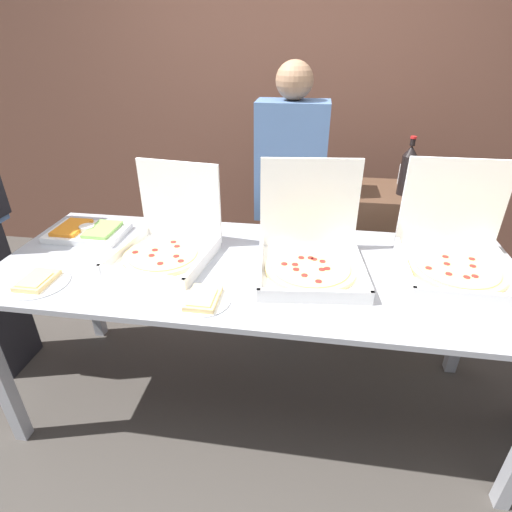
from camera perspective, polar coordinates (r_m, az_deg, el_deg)
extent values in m
plane|color=#423D38|center=(2.36, 0.00, -19.74)|extent=(16.00, 16.00, 0.00)
cube|color=brown|center=(3.27, 4.79, 22.31)|extent=(10.00, 0.06, 2.80)
cube|color=#A8AAB2|center=(1.81, 0.00, -1.73)|extent=(2.35, 0.90, 0.02)
cube|color=#A8AAB2|center=(2.23, -32.78, -14.08)|extent=(0.06, 0.06, 0.83)
cube|color=#A8AAB2|center=(2.73, -22.70, -3.34)|extent=(0.06, 0.06, 0.83)
cube|color=#A8AAB2|center=(2.53, 27.80, -7.27)|extent=(0.06, 0.06, 0.83)
cube|color=white|center=(1.88, -13.07, -0.49)|extent=(0.46, 0.46, 0.02)
cube|color=white|center=(1.72, -16.22, -2.71)|extent=(0.41, 0.07, 0.04)
cube|color=white|center=(1.97, -18.23, 1.07)|extent=(0.07, 0.41, 0.04)
cube|color=white|center=(1.79, -7.59, -0.54)|extent=(0.07, 0.41, 0.04)
cube|color=white|center=(1.97, -10.82, 7.67)|extent=(0.41, 0.07, 0.39)
cylinder|color=#E5C17A|center=(1.87, -13.13, 0.01)|extent=(0.36, 0.36, 0.02)
cylinder|color=#F4D67F|center=(1.87, -13.17, 0.31)|extent=(0.31, 0.31, 0.00)
cylinder|color=maroon|center=(1.83, -11.33, -0.02)|extent=(0.03, 0.03, 0.00)
cylinder|color=maroon|center=(1.92, -11.23, 1.39)|extent=(0.03, 0.03, 0.00)
cylinder|color=maroon|center=(1.96, -11.72, 1.98)|extent=(0.03, 0.03, 0.00)
cylinder|color=maroon|center=(1.90, -14.23, 0.86)|extent=(0.03, 0.03, 0.00)
cylinder|color=maroon|center=(1.91, -16.88, 0.53)|extent=(0.03, 0.03, 0.00)
cylinder|color=maroon|center=(1.86, -14.70, 0.09)|extent=(0.03, 0.03, 0.00)
cylinder|color=maroon|center=(1.79, -13.52, -1.04)|extent=(0.03, 0.03, 0.00)
cylinder|color=maroon|center=(1.79, -10.69, -0.70)|extent=(0.03, 0.03, 0.00)
cube|color=white|center=(1.75, 7.72, -2.30)|extent=(0.50, 0.50, 0.02)
cube|color=white|center=(1.55, 8.41, -5.49)|extent=(0.45, 0.06, 0.04)
cube|color=white|center=(1.73, 0.62, -1.31)|extent=(0.06, 0.45, 0.04)
cube|color=white|center=(1.77, 14.79, -1.56)|extent=(0.06, 0.45, 0.04)
cube|color=white|center=(1.86, 7.62, 7.34)|extent=(0.45, 0.06, 0.43)
cylinder|color=#E5C17A|center=(1.74, 7.77, -1.76)|extent=(0.40, 0.40, 0.02)
cylinder|color=#F4D67F|center=(1.74, 7.79, -1.45)|extent=(0.34, 0.34, 0.00)
cylinder|color=maroon|center=(1.73, 10.14, -1.76)|extent=(0.03, 0.03, 0.00)
cylinder|color=maroon|center=(1.78, 9.48, -0.76)|extent=(0.03, 0.03, 0.00)
cylinder|color=maroon|center=(1.79, 8.30, -0.45)|extent=(0.03, 0.03, 0.00)
cylinder|color=maroon|center=(1.80, 7.82, -0.26)|extent=(0.03, 0.03, 0.00)
cylinder|color=maroon|center=(1.79, 6.48, -0.23)|extent=(0.03, 0.03, 0.00)
cylinder|color=maroon|center=(1.74, 5.60, -1.22)|extent=(0.03, 0.03, 0.00)
cylinder|color=maroon|center=(1.74, 4.06, -1.13)|extent=(0.03, 0.03, 0.00)
cylinder|color=maroon|center=(1.70, 5.75, -1.90)|extent=(0.03, 0.03, 0.00)
cylinder|color=maroon|center=(1.66, 6.93, -2.75)|extent=(0.03, 0.03, 0.00)
cylinder|color=maroon|center=(1.63, 8.92, -3.60)|extent=(0.03, 0.03, 0.00)
cylinder|color=maroon|center=(1.72, 9.40, -1.90)|extent=(0.03, 0.03, 0.00)
cube|color=white|center=(1.93, 26.61, -2.23)|extent=(0.45, 0.45, 0.02)
cube|color=white|center=(1.74, 28.64, -5.04)|extent=(0.45, 0.02, 0.04)
cube|color=white|center=(1.86, 20.46, -1.02)|extent=(0.02, 0.45, 0.04)
cube|color=white|center=(2.00, 32.69, -1.86)|extent=(0.02, 0.45, 0.04)
cube|color=white|center=(2.04, 26.30, 6.55)|extent=(0.45, 0.02, 0.43)
cylinder|color=#E5C17A|center=(1.92, 26.73, -1.75)|extent=(0.40, 0.40, 0.02)
cylinder|color=#F4D67F|center=(1.92, 26.80, -1.46)|extent=(0.34, 0.34, 0.00)
cylinder|color=maroon|center=(1.95, 28.57, -1.26)|extent=(0.03, 0.03, 0.00)
cylinder|color=maroon|center=(2.01, 28.46, -0.37)|extent=(0.03, 0.03, 0.00)
cylinder|color=maroon|center=(1.98, 25.44, -0.08)|extent=(0.03, 0.03, 0.00)
cylinder|color=maroon|center=(1.92, 25.61, -1.02)|extent=(0.03, 0.03, 0.00)
cylinder|color=maroon|center=(1.86, 23.42, -1.58)|extent=(0.03, 0.03, 0.00)
cylinder|color=maroon|center=(1.85, 25.84, -2.31)|extent=(0.03, 0.03, 0.00)
cylinder|color=maroon|center=(1.85, 27.89, -2.68)|extent=(0.03, 0.03, 0.00)
cylinder|color=maroon|center=(1.88, 28.81, -2.54)|extent=(0.03, 0.03, 0.00)
cylinder|color=white|center=(1.91, -28.69, -3.41)|extent=(0.25, 0.25, 0.01)
cube|color=#E5C17A|center=(1.90, -28.78, -3.08)|extent=(0.12, 0.17, 0.02)
cube|color=#F4D67F|center=(1.89, -29.07, -2.97)|extent=(0.09, 0.12, 0.01)
cylinder|color=white|center=(1.58, -7.53, -6.38)|extent=(0.21, 0.21, 0.01)
cube|color=#E5C17A|center=(1.57, -7.56, -5.99)|extent=(0.12, 0.17, 0.02)
cube|color=#F4D67F|center=(1.56, -7.71, -5.89)|extent=(0.09, 0.12, 0.01)
cube|color=white|center=(2.25, -22.88, 3.09)|extent=(0.38, 0.25, 0.03)
cube|color=orange|center=(2.29, -24.83, 3.70)|extent=(0.13, 0.20, 0.02)
cube|color=#8CC65B|center=(2.20, -21.08, 3.53)|extent=(0.13, 0.20, 0.02)
cylinder|color=white|center=(2.24, -23.01, 3.71)|extent=(0.08, 0.08, 0.02)
cube|color=#4C3323|center=(2.80, 20.67, -0.62)|extent=(0.79, 0.47, 0.95)
cylinder|color=black|center=(2.51, 20.71, 10.73)|extent=(0.08, 0.08, 0.23)
cone|color=black|center=(2.47, 21.29, 13.84)|extent=(0.08, 0.08, 0.06)
cylinder|color=black|center=(2.46, 21.49, 14.92)|extent=(0.03, 0.03, 0.04)
cylinder|color=red|center=(2.46, 21.60, 15.48)|extent=(0.03, 0.03, 0.01)
cylinder|color=silver|center=(2.71, 20.38, 10.86)|extent=(0.07, 0.07, 0.12)
cylinder|color=silver|center=(2.69, 20.61, 12.11)|extent=(0.06, 0.06, 0.00)
cylinder|color=#334CB2|center=(2.69, 27.74, 9.27)|extent=(0.07, 0.07, 0.12)
cylinder|color=silver|center=(2.68, 28.04, 10.51)|extent=(0.06, 0.06, 0.00)
cube|color=#2D2D38|center=(2.67, 4.35, -2.10)|extent=(0.28, 0.20, 0.80)
cube|color=#4C6B99|center=(2.37, 5.02, 13.25)|extent=(0.40, 0.22, 0.67)
sphere|color=#9E7556|center=(2.30, 5.52, 23.72)|extent=(0.20, 0.20, 0.20)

